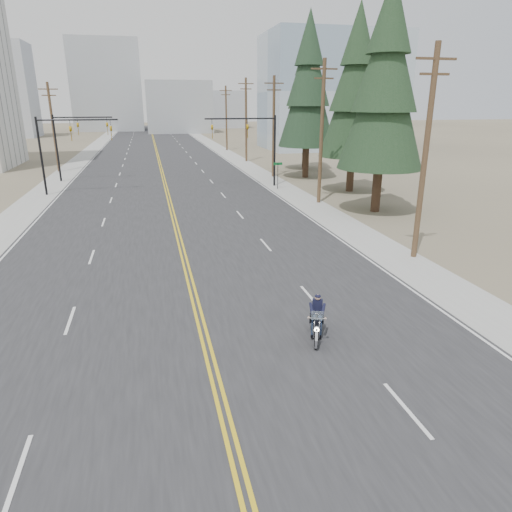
{
  "coord_description": "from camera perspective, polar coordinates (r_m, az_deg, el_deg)",
  "views": [
    {
      "loc": [
        -1.53,
        -13.47,
        8.16
      ],
      "look_at": [
        2.89,
        5.5,
        1.6
      ],
      "focal_mm": 32.0,
      "sensor_mm": 36.0,
      "label": 1
    }
  ],
  "objects": [
    {
      "name": "traffic_mast_left",
      "position": [
        46.19,
        -23.0,
        13.19
      ],
      "size": [
        7.1,
        0.26,
        7.0
      ],
      "color": "black",
      "rests_on": "ground"
    },
    {
      "name": "utility_pole_left",
      "position": [
        62.5,
        -24.03,
        14.61
      ],
      "size": [
        2.2,
        0.3,
        10.5
      ],
      "color": "brown",
      "rests_on": "ground"
    },
    {
      "name": "traffic_mast_right",
      "position": [
        46.78,
        -0.11,
        14.66
      ],
      "size": [
        7.1,
        0.26,
        7.0
      ],
      "color": "black",
      "rests_on": "ground"
    },
    {
      "name": "haze_bldg_c",
      "position": [
        130.27,
        5.79,
        18.88
      ],
      "size": [
        16.0,
        12.0,
        18.0
      ],
      "primitive_type": "cube",
      "color": "#B7BCC6",
      "rests_on": "ground"
    },
    {
      "name": "conifer_tall",
      "position": [
        53.09,
        6.56,
        20.58
      ],
      "size": [
        6.32,
        6.32,
        17.57
      ],
      "rotation": [
        0.0,
        0.0,
        0.31
      ],
      "color": "#382619",
      "rests_on": "ground"
    },
    {
      "name": "utility_pole_c",
      "position": [
        53.4,
        2.22,
        15.98
      ],
      "size": [
        2.2,
        0.3,
        11.0
      ],
      "color": "brown",
      "rests_on": "ground"
    },
    {
      "name": "utility_pole_b",
      "position": [
        39.14,
        8.21,
        15.24
      ],
      "size": [
        2.2,
        0.3,
        11.5
      ],
      "color": "brown",
      "rests_on": "ground"
    },
    {
      "name": "glass_building",
      "position": [
        89.97,
        9.31,
        19.55
      ],
      "size": [
        24.0,
        16.0,
        20.0
      ],
      "primitive_type": "cube",
      "color": "#9EB5CC",
      "rests_on": "ground"
    },
    {
      "name": "street_sign",
      "position": [
        45.63,
        2.74,
        10.58
      ],
      "size": [
        0.9,
        0.06,
        2.62
      ],
      "color": "black",
      "rests_on": "ground"
    },
    {
      "name": "utility_pole_e",
      "position": [
        84.67,
        -3.73,
        16.92
      ],
      "size": [
        2.2,
        0.3,
        11.0
      ],
      "color": "brown",
      "rests_on": "ground"
    },
    {
      "name": "sidewalk_right",
      "position": [
        84.87,
        -4.34,
        13.04
      ],
      "size": [
        3.0,
        200.0,
        0.01
      ],
      "primitive_type": "cube",
      "color": "#A5A5A0",
      "rests_on": "ground"
    },
    {
      "name": "haze_bldg_b",
      "position": [
        138.8,
        -9.65,
        17.88
      ],
      "size": [
        18.0,
        14.0,
        14.0
      ],
      "primitive_type": "cube",
      "color": "#ADB2B7",
      "rests_on": "ground"
    },
    {
      "name": "sidewalk_left",
      "position": [
        84.46,
        -20.29,
        11.95
      ],
      "size": [
        3.0,
        200.0,
        0.01
      ],
      "primitive_type": "cube",
      "color": "#A5A5A0",
      "rests_on": "ground"
    },
    {
      "name": "haze_bldg_a",
      "position": [
        132.79,
        -29.2,
        17.61
      ],
      "size": [
        14.0,
        12.0,
        22.0
      ],
      "primitive_type": "cube",
      "color": "#B7BCC6",
      "rests_on": "ground"
    },
    {
      "name": "motorcyclist",
      "position": [
        16.72,
        7.62,
        -7.68
      ],
      "size": [
        1.54,
        2.22,
        1.6
      ],
      "primitive_type": null,
      "rotation": [
        0.0,
        0.0,
        2.78
      ],
      "color": "black",
      "rests_on": "ground"
    },
    {
      "name": "conifer_near",
      "position": [
        36.66,
        15.92,
        20.34
      ],
      "size": [
        6.38,
        6.38,
        16.88
      ],
      "rotation": [
        0.0,
        0.0,
        -0.17
      ],
      "color": "#382619",
      "rests_on": "ground"
    },
    {
      "name": "ground_plane",
      "position": [
        15.82,
        -5.81,
        -12.54
      ],
      "size": [
        400.0,
        400.0,
        0.0
      ],
      "primitive_type": "plane",
      "color": "#776D56",
      "rests_on": "ground"
    },
    {
      "name": "traffic_mast_far",
      "position": [
        54.13,
        -22.02,
        13.83
      ],
      "size": [
        6.1,
        0.26,
        7.0
      ],
      "color": "black",
      "rests_on": "ground"
    },
    {
      "name": "utility_pole_a",
      "position": [
        25.76,
        20.43,
        12.07
      ],
      "size": [
        2.2,
        0.3,
        11.0
      ],
      "color": "brown",
      "rests_on": "ground"
    },
    {
      "name": "utility_pole_d",
      "position": [
        67.97,
        -1.25,
        16.77
      ],
      "size": [
        2.2,
        0.3,
        11.5
      ],
      "color": "brown",
      "rests_on": "ground"
    },
    {
      "name": "road",
      "position": [
        83.88,
        -12.31,
        12.61
      ],
      "size": [
        20.0,
        200.0,
        0.01
      ],
      "primitive_type": "cube",
      "color": "#303033",
      "rests_on": "ground"
    },
    {
      "name": "conifer_far",
      "position": [
        60.33,
        6.4,
        19.86
      ],
      "size": [
        6.24,
        6.24,
        16.73
      ],
      "rotation": [
        0.0,
        0.0,
        -0.09
      ],
      "color": "#382619",
      "rests_on": "ground"
    },
    {
      "name": "haze_bldg_e",
      "position": [
        165.62,
        -4.1,
        17.81
      ],
      "size": [
        14.0,
        14.0,
        12.0
      ],
      "primitive_type": "cube",
      "color": "#B7BCC6",
      "rests_on": "ground"
    },
    {
      "name": "conifer_mid",
      "position": [
        45.02,
        12.41,
        20.0
      ],
      "size": [
        6.25,
        6.25,
        16.67
      ],
      "rotation": [
        0.0,
        0.0,
        0.38
      ],
      "color": "#382619",
      "rests_on": "ground"
    },
    {
      "name": "haze_bldg_d",
      "position": [
        153.9,
        -18.09,
        19.55
      ],
      "size": [
        20.0,
        15.0,
        26.0
      ],
      "primitive_type": "cube",
      "color": "#ADB2B7",
      "rests_on": "ground"
    }
  ]
}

